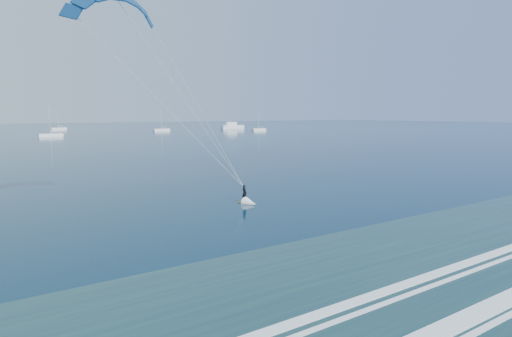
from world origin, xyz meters
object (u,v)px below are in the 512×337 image
at_px(kitesurfer_rig, 185,100).
at_px(sailboat_5, 161,130).
at_px(motor_yacht, 232,126).
at_px(sailboat_3, 51,135).
at_px(sailboat_4, 59,129).
at_px(sailboat_6, 259,129).

bearing_deg(kitesurfer_rig, sailboat_5, 66.77).
bearing_deg(motor_yacht, sailboat_5, -171.03).
height_order(motor_yacht, sailboat_5, sailboat_5).
relative_size(sailboat_3, sailboat_4, 1.13).
relative_size(kitesurfer_rig, motor_yacht, 1.35).
distance_m(sailboat_4, sailboat_6, 109.95).
xyz_separation_m(motor_yacht, sailboat_5, (-46.85, -7.40, -0.87)).
bearing_deg(kitesurfer_rig, sailboat_6, 52.23).
height_order(motor_yacht, sailboat_3, sailboat_3).
distance_m(sailboat_5, sailboat_6, 49.35).
xyz_separation_m(kitesurfer_rig, sailboat_5, (77.01, 179.42, -9.30)).
bearing_deg(sailboat_5, motor_yacht, 8.97).
relative_size(kitesurfer_rig, sailboat_3, 1.60).
height_order(kitesurfer_rig, sailboat_3, kitesurfer_rig).
bearing_deg(motor_yacht, sailboat_3, -161.15).
relative_size(motor_yacht, sailboat_6, 1.32).
bearing_deg(sailboat_6, sailboat_4, 136.92).
relative_size(sailboat_3, sailboat_6, 1.11).
bearing_deg(sailboat_3, sailboat_4, 75.73).
xyz_separation_m(motor_yacht, sailboat_4, (-84.87, 42.25, -0.87)).
height_order(kitesurfer_rig, motor_yacht, kitesurfer_rig).
distance_m(sailboat_4, sailboat_5, 62.54).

